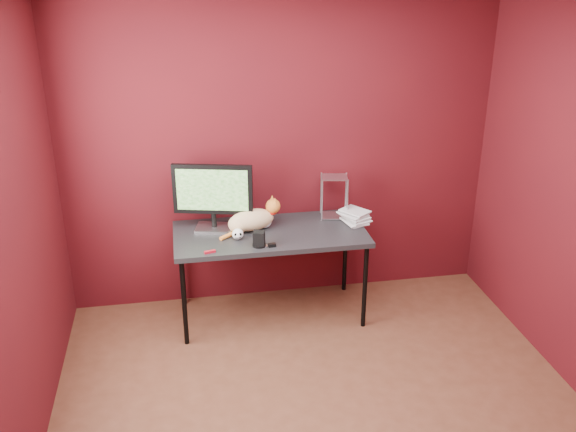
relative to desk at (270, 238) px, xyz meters
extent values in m
cube|color=#532C1C|center=(0.15, -1.37, -0.70)|extent=(3.50, 3.50, 0.01)
cube|color=#480D13|center=(0.15, 0.38, 0.60)|extent=(3.50, 0.02, 2.60)
cube|color=#480D13|center=(-1.60, -1.37, 0.60)|extent=(0.02, 3.50, 2.60)
cube|color=black|center=(0.00, 0.00, 0.03)|extent=(1.50, 0.70, 0.04)
cylinder|color=black|center=(-0.70, -0.30, -0.34)|extent=(0.04, 0.04, 0.71)
cylinder|color=black|center=(0.70, -0.30, -0.34)|extent=(0.04, 0.04, 0.71)
cylinder|color=black|center=(-0.70, 0.30, -0.34)|extent=(0.04, 0.04, 0.71)
cylinder|color=black|center=(0.70, 0.30, -0.34)|extent=(0.04, 0.04, 0.71)
cube|color=silver|center=(-0.43, 0.13, 0.06)|extent=(0.33, 0.26, 0.02)
cylinder|color=black|center=(-0.43, 0.13, 0.13)|extent=(0.04, 0.04, 0.12)
cube|color=black|center=(-0.43, 0.13, 0.39)|extent=(0.61, 0.19, 0.40)
cube|color=#1D5316|center=(-0.43, 0.13, 0.39)|extent=(0.54, 0.14, 0.33)
ellipsoid|color=orange|center=(-0.14, 0.06, 0.14)|extent=(0.40, 0.27, 0.17)
ellipsoid|color=orange|center=(-0.24, 0.04, 0.12)|extent=(0.20, 0.20, 0.14)
sphere|color=white|center=(-0.03, 0.09, 0.11)|extent=(0.12, 0.12, 0.12)
sphere|color=orange|center=(0.04, 0.11, 0.22)|extent=(0.12, 0.12, 0.12)
cone|color=orange|center=(0.05, 0.08, 0.28)|extent=(0.04, 0.04, 0.05)
cone|color=orange|center=(0.04, 0.14, 0.28)|extent=(0.04, 0.04, 0.05)
cylinder|color=red|center=(0.03, 0.10, 0.17)|extent=(0.09, 0.09, 0.01)
cylinder|color=orange|center=(-0.32, -0.04, 0.07)|extent=(0.17, 0.14, 0.03)
ellipsoid|color=white|center=(-0.26, -0.09, 0.09)|extent=(0.09, 0.09, 0.08)
ellipsoid|color=black|center=(-0.28, -0.13, 0.10)|extent=(0.02, 0.01, 0.03)
ellipsoid|color=black|center=(-0.25, -0.13, 0.10)|extent=(0.02, 0.01, 0.03)
cube|color=black|center=(-0.26, -0.13, 0.08)|extent=(0.05, 0.01, 0.00)
cylinder|color=black|center=(-0.12, -0.24, 0.06)|extent=(0.10, 0.10, 0.01)
cube|color=black|center=(-0.12, -0.24, 0.12)|extent=(0.10, 0.09, 0.10)
imported|color=beige|center=(0.63, 0.05, 0.16)|extent=(0.21, 0.25, 0.22)
imported|color=beige|center=(0.63, 0.05, 0.38)|extent=(0.22, 0.26, 0.22)
imported|color=beige|center=(0.63, 0.05, 0.60)|extent=(0.24, 0.27, 0.22)
imported|color=beige|center=(0.63, 0.05, 0.82)|extent=(0.25, 0.27, 0.22)
imported|color=beige|center=(0.63, 0.05, 1.04)|extent=(0.26, 0.27, 0.22)
cylinder|color=silver|center=(0.46, 0.13, 0.23)|extent=(0.01, 0.01, 0.35)
cylinder|color=silver|center=(0.66, 0.13, 0.23)|extent=(0.01, 0.01, 0.35)
cylinder|color=silver|center=(0.46, 0.29, 0.23)|extent=(0.01, 0.01, 0.35)
cylinder|color=silver|center=(0.66, 0.29, 0.23)|extent=(0.01, 0.01, 0.35)
cube|color=silver|center=(0.56, 0.21, 0.06)|extent=(0.23, 0.20, 0.01)
cube|color=silver|center=(0.56, 0.21, 0.40)|extent=(0.23, 0.20, 0.01)
cube|color=#A50C1C|center=(-0.49, -0.29, 0.06)|extent=(0.09, 0.04, 0.02)
cube|color=black|center=(-0.03, -0.27, 0.06)|extent=(0.06, 0.04, 0.03)
cylinder|color=silver|center=(-0.08, -0.25, 0.05)|extent=(0.05, 0.05, 0.00)
camera|label=1|loc=(-0.67, -4.52, 2.12)|focal=40.00mm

